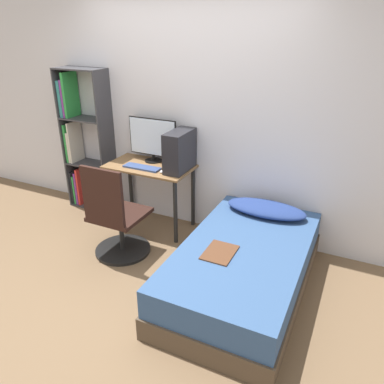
{
  "coord_description": "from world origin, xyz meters",
  "views": [
    {
      "loc": [
        1.76,
        -2.17,
        2.2
      ],
      "look_at": [
        0.38,
        0.7,
        0.75
      ],
      "focal_mm": 35.0,
      "sensor_mm": 36.0,
      "label": 1
    }
  ],
  "objects_px": {
    "keyboard": "(142,167)",
    "pc_tower": "(180,151)",
    "office_chair": "(116,223)",
    "monitor": "(153,139)",
    "bookshelf": "(81,142)",
    "bed": "(243,268)"
  },
  "relations": [
    {
      "from": "bookshelf",
      "to": "bed",
      "type": "height_order",
      "value": "bookshelf"
    },
    {
      "from": "keyboard",
      "to": "monitor",
      "type": "bearing_deg",
      "value": 92.21
    },
    {
      "from": "bed",
      "to": "monitor",
      "type": "bearing_deg",
      "value": 149.64
    },
    {
      "from": "office_chair",
      "to": "bed",
      "type": "height_order",
      "value": "office_chair"
    },
    {
      "from": "keyboard",
      "to": "pc_tower",
      "type": "relative_size",
      "value": 0.98
    },
    {
      "from": "keyboard",
      "to": "pc_tower",
      "type": "height_order",
      "value": "pc_tower"
    },
    {
      "from": "office_chair",
      "to": "keyboard",
      "type": "height_order",
      "value": "office_chair"
    },
    {
      "from": "office_chair",
      "to": "pc_tower",
      "type": "height_order",
      "value": "pc_tower"
    },
    {
      "from": "bookshelf",
      "to": "monitor",
      "type": "xyz_separation_m",
      "value": [
        1.02,
        0.03,
        0.17
      ]
    },
    {
      "from": "bed",
      "to": "monitor",
      "type": "height_order",
      "value": "monitor"
    },
    {
      "from": "bookshelf",
      "to": "bed",
      "type": "distance_m",
      "value": 2.6
    },
    {
      "from": "bookshelf",
      "to": "bed",
      "type": "xyz_separation_m",
      "value": [
        2.4,
        -0.78,
        -0.62
      ]
    },
    {
      "from": "bookshelf",
      "to": "keyboard",
      "type": "height_order",
      "value": "bookshelf"
    },
    {
      "from": "pc_tower",
      "to": "keyboard",
      "type": "bearing_deg",
      "value": -160.94
    },
    {
      "from": "bookshelf",
      "to": "office_chair",
      "type": "height_order",
      "value": "bookshelf"
    },
    {
      "from": "pc_tower",
      "to": "bookshelf",
      "type": "bearing_deg",
      "value": 176.29
    },
    {
      "from": "monitor",
      "to": "pc_tower",
      "type": "xyz_separation_m",
      "value": [
        0.41,
        -0.12,
        -0.05
      ]
    },
    {
      "from": "bed",
      "to": "keyboard",
      "type": "distance_m",
      "value": 1.57
    },
    {
      "from": "bookshelf",
      "to": "bed",
      "type": "relative_size",
      "value": 0.94
    },
    {
      "from": "office_chair",
      "to": "monitor",
      "type": "bearing_deg",
      "value": 93.6
    },
    {
      "from": "bookshelf",
      "to": "pc_tower",
      "type": "height_order",
      "value": "bookshelf"
    },
    {
      "from": "monitor",
      "to": "keyboard",
      "type": "xyz_separation_m",
      "value": [
        0.01,
        -0.26,
        -0.25
      ]
    }
  ]
}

